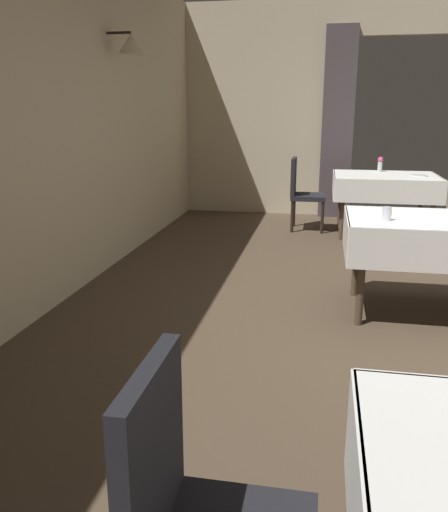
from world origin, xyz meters
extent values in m
cube|color=beige|center=(-3.20, 0.00, 1.50)|extent=(0.12, 8.40, 3.00)
cylinder|color=black|center=(-3.02, 1.20, 2.22)|extent=(0.24, 0.02, 0.02)
cone|color=beige|center=(-2.90, 1.20, 2.12)|extent=(0.26, 0.26, 0.18)
cube|color=beige|center=(-1.95, 4.20, 1.50)|extent=(2.50, 0.12, 3.00)
cube|color=beige|center=(0.00, 4.20, 2.75)|extent=(1.40, 0.12, 0.50)
cube|color=#4C4247|center=(-0.92, 4.06, 1.32)|extent=(0.44, 0.14, 2.64)
cylinder|color=#4C3D2D|center=(-0.84, -2.41, 0.35)|extent=(0.06, 0.06, 0.71)
cylinder|color=#4C3D2D|center=(-0.77, -0.09, 0.35)|extent=(0.06, 0.06, 0.71)
cylinder|color=#4C3D2D|center=(-0.77, 0.56, 0.35)|extent=(0.06, 0.06, 0.71)
cube|color=#4C3D2D|center=(-0.19, 0.23, 0.72)|extent=(1.33, 0.81, 0.03)
cube|color=white|center=(-0.19, 0.23, 0.74)|extent=(1.39, 0.87, 0.01)
cube|color=white|center=(-0.19, 0.67, 0.60)|extent=(1.39, 0.02, 0.29)
cube|color=white|center=(-0.88, 0.23, 0.60)|extent=(0.02, 0.87, 0.29)
cylinder|color=#4C3D2D|center=(-0.84, 2.57, 0.35)|extent=(0.06, 0.06, 0.71)
cylinder|color=#4C3D2D|center=(0.19, 2.57, 0.35)|extent=(0.06, 0.06, 0.71)
cylinder|color=#4C3D2D|center=(-0.84, 3.38, 0.35)|extent=(0.06, 0.06, 0.71)
cylinder|color=#4C3D2D|center=(0.19, 3.38, 0.35)|extent=(0.06, 0.06, 0.71)
cube|color=#4C3D2D|center=(-0.33, 2.97, 0.72)|extent=(1.19, 0.97, 0.03)
cube|color=white|center=(-0.33, 2.97, 0.74)|extent=(1.25, 1.03, 0.01)
cube|color=white|center=(-0.33, 2.46, 0.61)|extent=(1.25, 0.02, 0.27)
cube|color=white|center=(-0.33, 3.49, 0.61)|extent=(1.25, 0.02, 0.27)
cube|color=white|center=(-0.95, 2.97, 0.61)|extent=(0.02, 1.03, 0.27)
cube|color=white|center=(0.30, 2.97, 0.61)|extent=(0.02, 1.03, 0.27)
cube|color=black|center=(-1.46, -2.75, 0.69)|extent=(0.05, 0.42, 0.48)
cylinder|color=black|center=(-1.07, 3.25, 0.21)|extent=(0.04, 0.04, 0.42)
cylinder|color=black|center=(-1.07, 2.87, 0.21)|extent=(0.04, 0.04, 0.42)
cylinder|color=black|center=(-1.45, 3.25, 0.21)|extent=(0.04, 0.04, 0.42)
cylinder|color=black|center=(-1.45, 2.87, 0.21)|extent=(0.04, 0.04, 0.42)
cube|color=black|center=(-1.26, 3.06, 0.43)|extent=(0.44, 0.44, 0.06)
cube|color=black|center=(-1.46, 3.06, 0.69)|extent=(0.05, 0.42, 0.48)
cylinder|color=silver|center=(-0.61, 0.09, 0.80)|extent=(0.07, 0.07, 0.10)
cylinder|color=silver|center=(-0.37, 3.33, 0.81)|extent=(0.06, 0.06, 0.12)
sphere|color=#D84C8C|center=(-0.37, 3.33, 0.90)|extent=(0.07, 0.07, 0.07)
cylinder|color=white|center=(0.06, 2.92, 0.76)|extent=(0.20, 0.20, 0.01)
camera|label=1|loc=(-1.07, -3.84, 1.53)|focal=37.20mm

